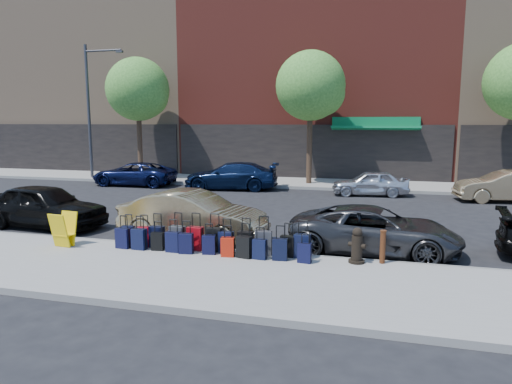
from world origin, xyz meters
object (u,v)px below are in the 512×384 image
(car_far_3, at_px, (506,186))
(suitcase_front_5, at_px, (214,239))
(car_far_0, at_px, (134,174))
(car_far_2, at_px, (370,183))
(car_near_1, at_px, (193,216))
(car_far_1, at_px, (231,176))
(car_near_2, at_px, (374,230))
(tree_left, at_px, (140,91))
(display_rack, at_px, (64,230))
(streetlight, at_px, (91,104))
(fire_hydrant, at_px, (357,247))
(bollard, at_px, (383,246))
(car_near_0, at_px, (44,206))
(tree_center, at_px, (313,88))

(car_far_3, bearing_deg, suitcase_front_5, -48.48)
(car_far_0, distance_m, car_far_3, 18.91)
(suitcase_front_5, xyz_separation_m, car_far_2, (3.83, 11.59, 0.15))
(car_near_1, distance_m, car_far_1, 10.53)
(car_near_1, xyz_separation_m, car_far_2, (5.07, 10.08, -0.12))
(suitcase_front_5, height_order, car_near_2, car_near_2)
(car_near_1, height_order, car_far_2, car_near_1)
(car_near_1, xyz_separation_m, car_far_1, (-2.14, 10.31, -0.02))
(tree_left, relative_size, car_far_0, 1.55)
(car_far_0, xyz_separation_m, car_far_2, (12.98, -0.26, -0.03))
(display_rack, bearing_deg, car_near_1, 41.57)
(streetlight, height_order, car_far_2, streetlight)
(car_near_1, bearing_deg, car_far_3, -43.50)
(car_far_2, bearing_deg, fire_hydrant, -7.04)
(bollard, height_order, car_near_0, car_near_0)
(bollard, bearing_deg, suitcase_front_5, -179.20)
(bollard, relative_size, car_near_0, 0.19)
(tree_left, height_order, car_near_1, tree_left)
(fire_hydrant, relative_size, car_far_3, 0.21)
(streetlight, relative_size, bollard, 9.70)
(display_rack, bearing_deg, car_far_1, 91.92)
(suitcase_front_5, height_order, car_far_2, car_far_2)
(tree_left, relative_size, car_far_1, 1.46)
(streetlight, bearing_deg, bollard, -38.15)
(fire_hydrant, xyz_separation_m, car_far_1, (-7.10, 11.87, 0.17))
(car_near_0, xyz_separation_m, car_far_0, (-2.39, 10.12, -0.09))
(tree_center, relative_size, bollard, 8.82)
(tree_center, xyz_separation_m, car_far_3, (9.19, -3.00, -4.71))
(car_far_0, relative_size, car_far_3, 1.10)
(tree_center, height_order, car_near_0, tree_center)
(car_far_2, bearing_deg, tree_center, -135.98)
(fire_hydrant, relative_size, car_far_2, 0.24)
(car_near_1, bearing_deg, car_far_2, -21.83)
(display_rack, xyz_separation_m, car_near_0, (-2.57, 2.35, 0.13))
(car_near_1, bearing_deg, display_rack, 130.79)
(car_near_2, bearing_deg, car_far_2, 3.79)
(fire_hydrant, distance_m, car_near_1, 5.21)
(display_rack, bearing_deg, suitcase_front_5, 14.20)
(suitcase_front_5, xyz_separation_m, car_near_1, (-1.24, 1.51, 0.27))
(suitcase_front_5, xyz_separation_m, display_rack, (-4.19, -0.63, 0.15))
(tree_center, distance_m, car_far_1, 6.60)
(suitcase_front_5, bearing_deg, display_rack, -172.21)
(display_rack, height_order, car_far_0, car_far_0)
(tree_center, height_order, suitcase_front_5, tree_center)
(bollard, bearing_deg, tree_left, 135.10)
(tree_center, distance_m, car_far_0, 11.09)
(tree_left, relative_size, fire_hydrant, 8.23)
(tree_center, height_order, bollard, tree_center)
(car_far_1, bearing_deg, car_far_3, 80.79)
(tree_left, height_order, car_near_2, tree_left)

